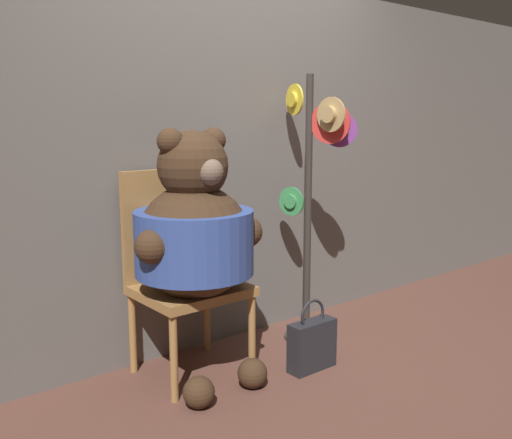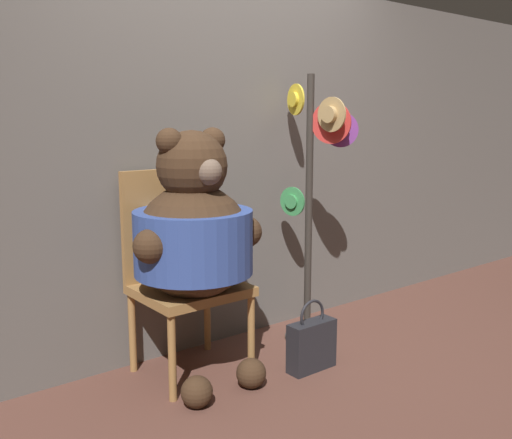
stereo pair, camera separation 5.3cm
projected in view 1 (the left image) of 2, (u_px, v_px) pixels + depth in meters
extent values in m
plane|color=brown|center=(278.00, 365.00, 3.24)|extent=(14.00, 14.00, 0.00)
cube|color=#66605B|center=(218.00, 163.00, 3.49)|extent=(8.00, 0.10, 2.24)
cylinder|color=#9E703D|center=(174.00, 359.00, 2.79)|extent=(0.04, 0.04, 0.45)
cylinder|color=#9E703D|center=(252.00, 335.00, 3.10)|extent=(0.04, 0.04, 0.45)
cylinder|color=#9E703D|center=(133.00, 333.00, 3.13)|extent=(0.04, 0.04, 0.45)
cylinder|color=#9E703D|center=(207.00, 314.00, 3.43)|extent=(0.04, 0.04, 0.45)
cube|color=#9E703D|center=(191.00, 291.00, 3.07)|extent=(0.55, 0.49, 0.05)
cube|color=#9E703D|center=(168.00, 224.00, 3.19)|extent=(0.55, 0.04, 0.62)
sphere|color=#3D2819|center=(194.00, 242.00, 2.95)|extent=(0.61, 0.61, 0.61)
cylinder|color=#334C99|center=(194.00, 242.00, 2.95)|extent=(0.62, 0.62, 0.33)
sphere|color=#3D2819|center=(193.00, 166.00, 2.88)|extent=(0.36, 0.36, 0.36)
sphere|color=#3D2819|center=(170.00, 141.00, 2.78)|extent=(0.13, 0.13, 0.13)
sphere|color=#3D2819|center=(213.00, 140.00, 2.94)|extent=(0.13, 0.13, 0.13)
sphere|color=brown|center=(210.00, 172.00, 2.77)|extent=(0.13, 0.13, 0.13)
sphere|color=#3D2819|center=(152.00, 247.00, 2.71)|extent=(0.17, 0.17, 0.17)
sphere|color=#3D2819|center=(247.00, 232.00, 3.07)|extent=(0.17, 0.17, 0.17)
sphere|color=#3D2819|center=(199.00, 392.00, 2.76)|extent=(0.16, 0.16, 0.16)
sphere|color=#3D2819|center=(252.00, 373.00, 2.96)|extent=(0.16, 0.16, 0.16)
cylinder|color=#332D28|center=(306.00, 336.00, 3.65)|extent=(0.28, 0.28, 0.02)
cylinder|color=#332D28|center=(308.00, 211.00, 3.51)|extent=(0.04, 0.04, 1.65)
cylinder|color=red|center=(330.00, 123.00, 3.35)|extent=(0.10, 0.24, 0.25)
cylinder|color=red|center=(330.00, 123.00, 3.35)|extent=(0.09, 0.13, 0.12)
cylinder|color=tan|center=(331.00, 115.00, 3.29)|extent=(0.03, 0.20, 0.20)
cylinder|color=tan|center=(331.00, 115.00, 3.29)|extent=(0.08, 0.10, 0.10)
cylinder|color=yellow|center=(294.00, 100.00, 3.54)|extent=(0.05, 0.19, 0.19)
cylinder|color=yellow|center=(294.00, 100.00, 3.54)|extent=(0.07, 0.10, 0.09)
cylinder|color=#3D9351|center=(291.00, 201.00, 3.58)|extent=(0.05, 0.18, 0.18)
cylinder|color=#3D9351|center=(291.00, 201.00, 3.58)|extent=(0.06, 0.09, 0.09)
cylinder|color=#7A388E|center=(340.00, 130.00, 3.42)|extent=(0.17, 0.14, 0.21)
cylinder|color=#7A388E|center=(340.00, 130.00, 3.42)|extent=(0.11, 0.11, 0.10)
cube|color=#232328|center=(312.00, 345.00, 3.17)|extent=(0.29, 0.11, 0.28)
torus|color=#232328|center=(313.00, 315.00, 3.14)|extent=(0.18, 0.02, 0.18)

